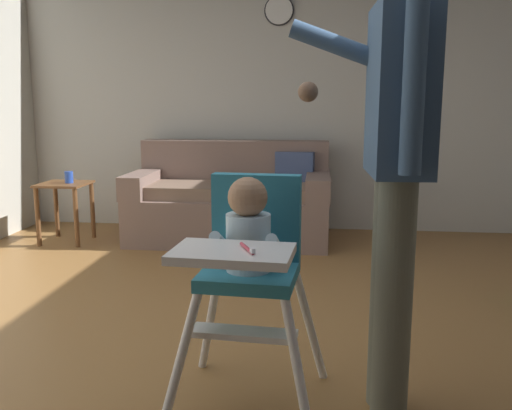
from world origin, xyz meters
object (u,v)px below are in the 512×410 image
Objects in this scene: high_chair at (249,250)px; couch at (232,202)px; wall_clock at (279,10)px; side_table at (65,199)px; adult_standing at (395,164)px; sippy_cup at (69,177)px.

couch is at bearing -165.49° from high_chair.
side_table is at bearing -157.38° from wall_clock.
adult_standing is 3.52m from side_table.
wall_clock reaches higher than high_chair.
side_table is (-1.92, 2.46, -0.27)m from high_chair.
sippy_cup is (-2.41, 2.45, -0.41)m from adult_standing.
sippy_cup is (-1.87, 2.46, -0.08)m from high_chair.
high_chair reaches higher than couch.
wall_clock is (0.38, 0.48, 1.69)m from couch.
side_table is (-1.42, -0.27, 0.05)m from couch.
sippy_cup is (-1.37, -0.27, 0.24)m from couch.
wall_clock is (-0.66, 3.19, 1.04)m from adult_standing.
wall_clock reaches higher than adult_standing.
sippy_cup reaches higher than side_table.
side_table is 5.20× the size of sippy_cup.
couch is 17.35× the size of sippy_cup.
sippy_cup is (0.05, 0.00, 0.19)m from side_table.
couch is 1.00× the size of adult_standing.
couch is 1.42m from sippy_cup.
high_chair is 3.09m from sippy_cup.
wall_clock is (1.79, 0.75, 1.64)m from side_table.
high_chair reaches higher than side_table.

